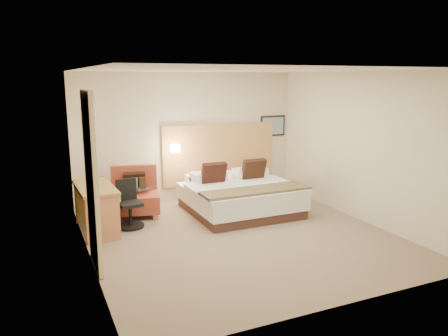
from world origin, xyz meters
name	(u,v)px	position (x,y,z in m)	size (l,w,h in m)	color
floor	(241,237)	(0.00, 0.00, -0.01)	(4.80, 5.00, 0.02)	#7B6A53
ceiling	(242,69)	(0.00, 0.00, 2.71)	(4.80, 5.00, 0.02)	white
wall_back	(189,137)	(0.00, 2.51, 1.35)	(4.80, 0.02, 2.70)	beige
wall_front	(344,194)	(0.00, -2.51, 1.35)	(4.80, 0.02, 2.70)	beige
wall_left	(85,169)	(-2.41, 0.00, 1.35)	(0.02, 5.00, 2.70)	beige
wall_right	(360,147)	(2.41, 0.00, 1.35)	(0.02, 5.00, 2.70)	beige
headboard_panel	(220,154)	(0.70, 2.47, 0.95)	(2.60, 0.04, 1.30)	tan
art_frame	(273,126)	(2.02, 2.48, 1.50)	(0.62, 0.03, 0.47)	black
art_canvas	(273,126)	(2.02, 2.46, 1.50)	(0.54, 0.01, 0.39)	#768EA3
lamp_arm	(175,148)	(-0.35, 2.42, 1.15)	(0.02, 0.02, 0.12)	silver
lamp_shade	(175,148)	(-0.35, 2.36, 1.15)	(0.15, 0.15, 0.15)	#FAE8C3
curtain	(92,181)	(-2.36, -0.25, 1.22)	(0.06, 0.90, 2.42)	beige
bottle_a	(136,182)	(-1.29, 1.90, 0.62)	(0.06, 0.06, 0.19)	#8FADDD
menu_folder	(143,183)	(-1.19, 1.80, 0.63)	(0.12, 0.05, 0.21)	#3A2717
bed	(240,196)	(0.58, 1.22, 0.32)	(2.05, 1.96, 0.98)	#402520
lounge_chair	(135,196)	(-1.33, 1.86, 0.37)	(1.00, 0.92, 0.92)	#B37D54
side_table	(140,200)	(-1.25, 1.84, 0.30)	(0.57, 0.57, 0.53)	silver
desk	(97,196)	(-2.11, 1.23, 0.63)	(0.63, 1.29, 0.79)	#A47840
desk_chair	(129,208)	(-1.58, 1.22, 0.35)	(0.52, 0.52, 0.84)	black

